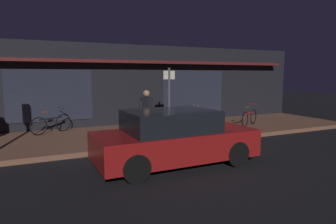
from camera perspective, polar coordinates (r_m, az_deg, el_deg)
ground_plane at (r=8.52m, az=2.82°, el=-8.46°), size 60.00×60.00×0.00m
sidewalk_slab at (r=11.17m, az=-4.35°, el=-4.28°), size 18.00×4.00×0.15m
storefront_building at (r=14.18m, az=-9.24°, el=5.15°), size 18.00×3.30×3.60m
motorcycle at (r=12.04m, az=2.51°, el=-0.66°), size 1.65×0.74×0.97m
bicycle_parked at (r=11.70m, az=-21.79°, el=-2.11°), size 1.49×0.80×0.91m
bicycle_extra at (r=12.86m, az=15.56°, el=-1.04°), size 1.46×0.85×0.91m
person_bystander at (r=9.48m, az=-4.21°, el=-0.51°), size 0.58×0.44×1.67m
sign_post at (r=10.44m, az=0.20°, el=2.89°), size 0.44×0.09×2.40m
parked_car_near at (r=7.51m, az=1.13°, el=-5.08°), size 4.13×1.83×1.42m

